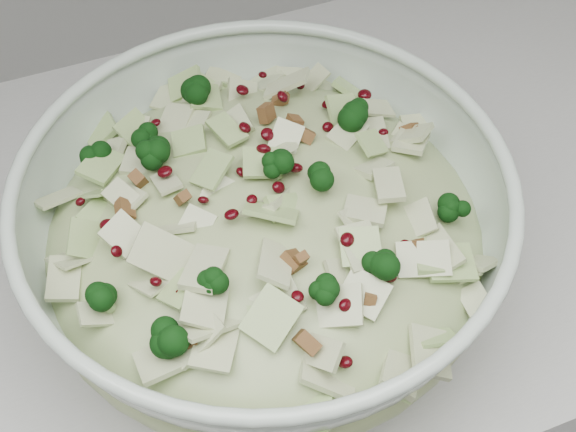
# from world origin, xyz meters

# --- Properties ---
(mixing_bowl) EXTENTS (0.48, 0.48, 0.15)m
(mixing_bowl) POSITION_xyz_m (0.65, 1.60, 0.98)
(mixing_bowl) COLOR #B7C9B8
(mixing_bowl) RESTS_ON counter
(salad) EXTENTS (0.37, 0.37, 0.16)m
(salad) POSITION_xyz_m (0.65, 1.60, 1.01)
(salad) COLOR #A3B37B
(salad) RESTS_ON mixing_bowl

